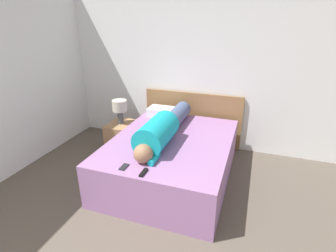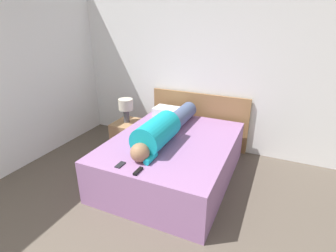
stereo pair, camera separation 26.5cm
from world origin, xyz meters
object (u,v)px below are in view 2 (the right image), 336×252
Objects in this scene: nightstand at (128,135)px; person_lying at (164,128)px; pillow_near_headboard at (170,112)px; table_lamp at (126,106)px; bed at (172,158)px; cell_phone at (120,165)px; tv_remote at (138,171)px.

person_lying reaches higher than nightstand.
table_lamp is at bearing -155.16° from pillow_near_headboard.
bed is 15.04× the size of cell_phone.
cell_phone is at bearing -85.78° from pillow_near_headboard.
tv_remote is (-0.02, -0.86, 0.29)m from bed.
table_lamp is at bearing 120.14° from cell_phone.
pillow_near_headboard is at bearing 102.51° from tv_remote.
tv_remote is 1.15× the size of cell_phone.
pillow_near_headboard is (0.64, 0.30, 0.40)m from nightstand.
pillow_near_headboard is at bearing 24.84° from nightstand.
tv_remote is at bearing -77.49° from pillow_near_headboard.
tv_remote is (1.00, -1.34, 0.34)m from nightstand.
bed is 5.07× the size of table_lamp.
bed is 0.45m from person_lying.
person_lying is at bearing -29.50° from table_lamp.
pillow_near_headboard is at bearing 108.54° from person_lying.
table_lamp reaches higher than bed.
pillow_near_headboard is at bearing 94.22° from cell_phone.
bed is 1.13m from nightstand.
nightstand is at bearing 154.73° from bed.
table_lamp is 1.52m from cell_phone.
tv_remote is (0.09, -0.83, -0.14)m from person_lying.
person_lying is 13.01× the size of cell_phone.
pillow_near_headboard is (-0.27, 0.81, -0.08)m from person_lying.
cell_phone is (-0.25, 0.04, -0.01)m from tv_remote.
nightstand is at bearing 150.50° from person_lying.
bed is 13.03× the size of tv_remote.
tv_remote is (0.36, -1.64, -0.06)m from pillow_near_headboard.
nightstand is 0.81m from pillow_near_headboard.
bed is 1.16× the size of person_lying.
nightstand is 1.15m from person_lying.
pillow_near_headboard reaches higher than tv_remote.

